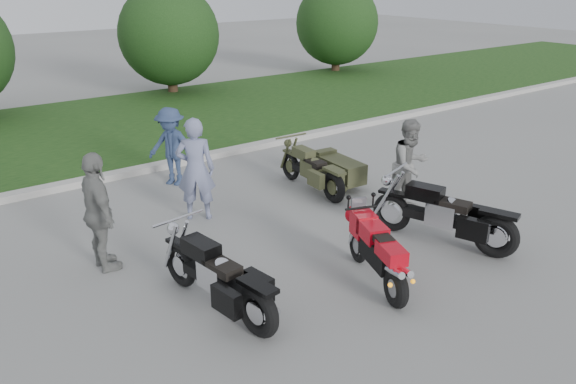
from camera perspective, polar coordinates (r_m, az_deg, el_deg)
ground at (r=8.75m, az=3.55°, el=-8.13°), size 80.00×80.00×0.00m
curb at (r=13.47m, az=-13.04°, el=2.57°), size 60.00×0.30×0.15m
grass_strip at (r=17.22m, az=-18.76°, el=6.08°), size 60.00×8.00×0.14m
tree_mid_right at (r=21.36m, az=-12.01°, el=15.37°), size 3.60×3.60×4.00m
tree_far_right at (r=25.76m, az=4.98°, el=16.72°), size 3.60×3.60×4.00m
sportbike_red at (r=8.30m, az=9.10°, el=-5.96°), size 0.83×1.84×0.91m
cruiser_left at (r=7.64m, az=-6.82°, el=-8.95°), size 0.58×2.39×0.92m
cruiser_right at (r=9.73m, az=15.96°, el=-2.51°), size 1.05×2.44×0.97m
cruiser_sidecar at (r=11.90m, az=4.17°, el=2.20°), size 1.15×2.21×0.85m
person_stripe at (r=10.36m, az=-9.37°, el=2.30°), size 0.84×0.77×1.93m
person_grey at (r=10.92m, az=12.30°, el=2.68°), size 0.90×0.72×1.78m
person_denim at (r=12.22m, az=-11.77°, el=4.53°), size 1.11×1.26×1.69m
person_back at (r=8.90m, az=-18.66°, el=-2.02°), size 0.48×1.11×1.89m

